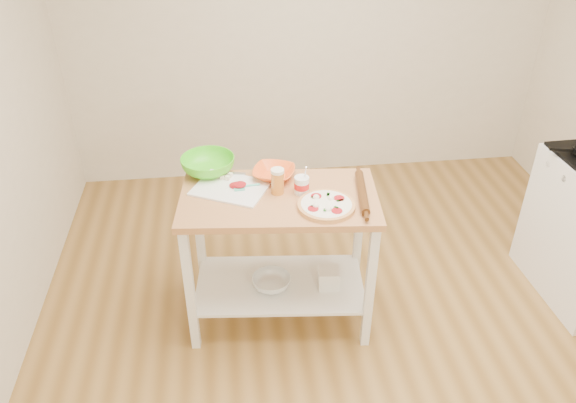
% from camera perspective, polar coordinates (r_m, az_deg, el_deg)
% --- Properties ---
extents(room_shell, '(4.04, 4.54, 2.74)m').
position_cam_1_polar(room_shell, '(2.65, 9.85, 4.94)').
color(room_shell, olive).
rests_on(room_shell, ground).
extents(prep_island, '(1.16, 0.71, 0.90)m').
position_cam_1_polar(prep_island, '(3.27, -0.88, -3.20)').
color(prep_island, '#B97F4C').
rests_on(prep_island, ground).
extents(pizza, '(0.31, 0.31, 0.05)m').
position_cam_1_polar(pizza, '(3.03, 3.89, -0.38)').
color(pizza, '#E5A761').
rests_on(pizza, prep_island).
extents(cutting_board, '(0.49, 0.45, 0.04)m').
position_cam_1_polar(cutting_board, '(3.21, -5.84, 1.46)').
color(cutting_board, white).
rests_on(cutting_board, prep_island).
extents(spatula, '(0.15, 0.06, 0.01)m').
position_cam_1_polar(spatula, '(3.19, -4.33, 1.48)').
color(spatula, '#4ACCAF').
rests_on(spatula, cutting_board).
extents(knife, '(0.27, 0.07, 0.01)m').
position_cam_1_polar(knife, '(3.34, -7.27, 2.90)').
color(knife, silver).
rests_on(knife, cutting_board).
extents(orange_bowl, '(0.31, 0.31, 0.06)m').
position_cam_1_polar(orange_bowl, '(3.29, -1.44, 2.89)').
color(orange_bowl, orange).
rests_on(orange_bowl, prep_island).
extents(green_bowl, '(0.34, 0.34, 0.10)m').
position_cam_1_polar(green_bowl, '(3.36, -8.13, 3.69)').
color(green_bowl, '#4CD81F').
rests_on(green_bowl, prep_island).
extents(beer_pint, '(0.07, 0.07, 0.15)m').
position_cam_1_polar(beer_pint, '(3.12, -1.07, 2.09)').
color(beer_pint, orange).
rests_on(beer_pint, prep_island).
extents(yogurt_tub, '(0.08, 0.08, 0.18)m').
position_cam_1_polar(yogurt_tub, '(3.13, 1.40, 1.68)').
color(yogurt_tub, white).
rests_on(yogurt_tub, prep_island).
extents(rolling_pin, '(0.11, 0.42, 0.05)m').
position_cam_1_polar(rolling_pin, '(3.14, 7.55, 0.93)').
color(rolling_pin, '#502D12').
rests_on(rolling_pin, prep_island).
extents(shelf_glass_bowl, '(0.32, 0.32, 0.07)m').
position_cam_1_polar(shelf_glass_bowl, '(3.46, -1.70, -8.20)').
color(shelf_glass_bowl, silver).
rests_on(shelf_glass_bowl, prep_island).
extents(shelf_bin, '(0.14, 0.14, 0.12)m').
position_cam_1_polar(shelf_bin, '(3.46, 4.14, -7.74)').
color(shelf_bin, white).
rests_on(shelf_bin, prep_island).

